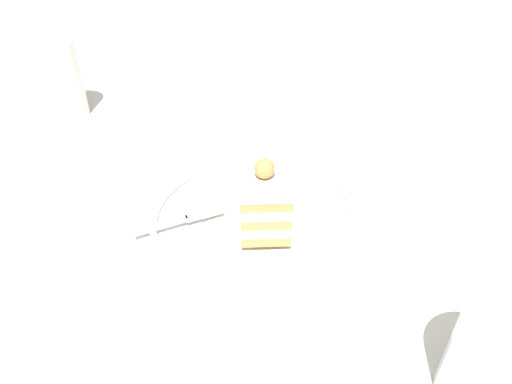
# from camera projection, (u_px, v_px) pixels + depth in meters

# --- Properties ---
(ground_plane) EXTENTS (2.40, 2.40, 0.00)m
(ground_plane) POSITION_uv_depth(u_px,v_px,m) (247.00, 216.00, 0.54)
(ground_plane) COLOR silver
(dessert_plate) EXTENTS (0.30, 0.30, 0.02)m
(dessert_plate) POSITION_uv_depth(u_px,v_px,m) (256.00, 220.00, 0.52)
(dessert_plate) COLOR white
(dessert_plate) RESTS_ON ground_plane
(cake_slice) EXTENTS (0.06, 0.12, 0.08)m
(cake_slice) POSITION_uv_depth(u_px,v_px,m) (263.00, 191.00, 0.50)
(cake_slice) COLOR tan
(cake_slice) RESTS_ON dessert_plate
(fork) EXTENTS (0.10, 0.04, 0.00)m
(fork) POSITION_uv_depth(u_px,v_px,m) (180.00, 220.00, 0.50)
(fork) COLOR silver
(fork) RESTS_ON dessert_plate
(drink_glass_near) EXTENTS (0.07, 0.07, 0.12)m
(drink_glass_near) POSITION_uv_depth(u_px,v_px,m) (60.00, 84.00, 0.72)
(drink_glass_near) COLOR white
(drink_glass_near) RESTS_ON ground_plane
(drink_glass_far) EXTENTS (0.08, 0.08, 0.09)m
(drink_glass_far) POSITION_uv_depth(u_px,v_px,m) (503.00, 370.00, 0.34)
(drink_glass_far) COLOR silver
(drink_glass_far) RESTS_ON ground_plane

